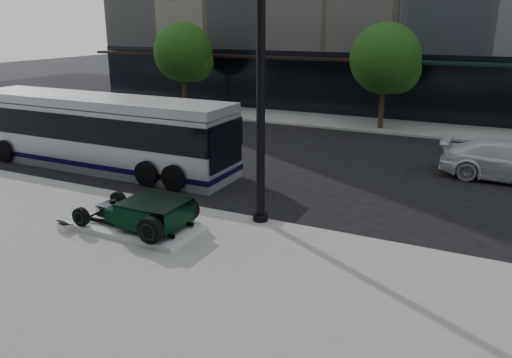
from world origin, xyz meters
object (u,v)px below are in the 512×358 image
at_px(transit_bus, 99,132).
at_px(lamppost, 261,93).
at_px(white_sedan, 512,162).
at_px(hot_rod, 149,213).

bearing_deg(transit_bus, lamppost, -17.47).
bearing_deg(white_sedan, transit_bus, 111.02).
bearing_deg(transit_bus, hot_rod, -38.05).
relative_size(transit_bus, white_sedan, 2.36).
height_order(hot_rod, white_sedan, white_sedan).
height_order(lamppost, transit_bus, lamppost).
xyz_separation_m(lamppost, transit_bus, (-8.70, 2.74, -2.44)).
height_order(transit_bus, white_sedan, transit_bus).
distance_m(hot_rod, white_sedan, 13.74).
bearing_deg(lamppost, transit_bus, 162.53).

